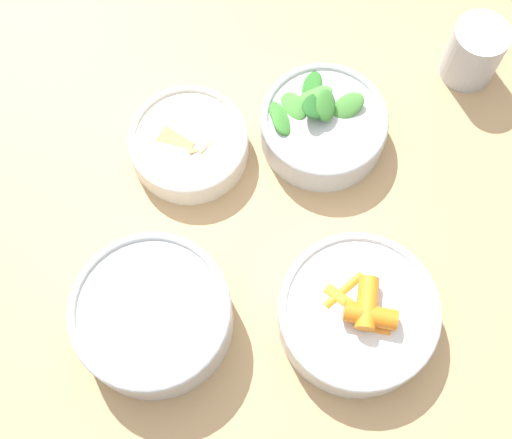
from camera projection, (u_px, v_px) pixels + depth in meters
The scene contains 7 objects.
ground_plane at pixel (261, 335), 1.57m from camera, with size 10.00×10.00×0.00m, color #4C4238.
dining_table at pixel (264, 245), 0.99m from camera, with size 1.00×0.88×0.74m.
bowl_carrots at pixel (358, 313), 0.80m from camera, with size 0.18×0.18×0.07m.
bowl_greens at pixel (322, 124), 0.89m from camera, with size 0.16×0.16×0.08m.
bowl_beans_hotdog at pixel (153, 316), 0.80m from camera, with size 0.18×0.18×0.07m.
bowl_cookies at pixel (189, 143), 0.88m from camera, with size 0.15×0.15×0.04m.
cup at pixel (474, 52), 0.91m from camera, with size 0.07×0.07×0.08m.
Camera 1 is at (0.09, 0.31, 1.56)m, focal length 50.00 mm.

